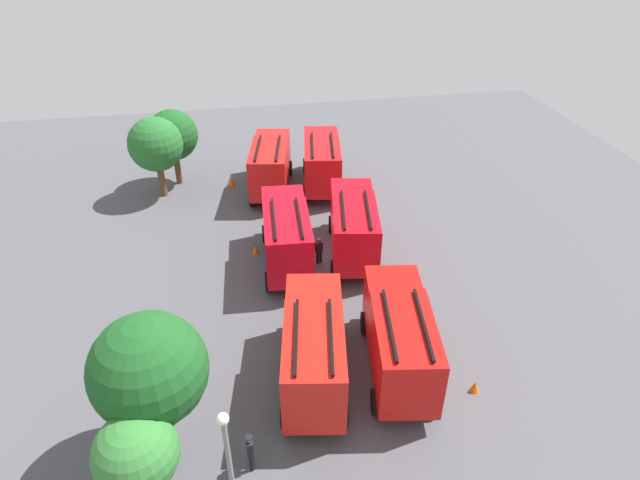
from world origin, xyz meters
TOP-DOWN VIEW (x-y plane):
  - ground_plane at (0.00, 0.00)m, footprint 56.11×56.11m
  - fire_truck_0 at (-9.33, -1.80)m, footprint 7.50×3.68m
  - fire_truck_1 at (0.14, -2.02)m, footprint 7.52×3.76m
  - fire_truck_2 at (9.24, -1.86)m, footprint 7.50×3.67m
  - fire_truck_3 at (-9.31, 2.01)m, footprint 7.51×3.73m
  - fire_truck_4 at (-0.11, 1.97)m, footprint 7.34×3.13m
  - fire_truck_5 at (9.41, 1.86)m, footprint 7.52×3.79m
  - firefighter_0 at (-0.30, 0.12)m, footprint 0.36×0.48m
  - firefighter_1 at (-13.09, 5.09)m, footprint 0.43×0.30m
  - tree_0 at (-13.93, 8.76)m, footprint 2.86×2.86m
  - tree_1 at (-11.66, 8.29)m, footprint 4.20×4.20m
  - tree_2 at (10.09, 9.61)m, footprint 3.76×3.76m
  - tree_3 at (11.91, 8.58)m, footprint 3.64×3.64m
  - traffic_cone_0 at (1.38, 3.72)m, footprint 0.39×0.39m
  - traffic_cone_1 at (-11.15, -4.84)m, footprint 0.40×0.40m
  - traffic_cone_2 at (10.75, 4.74)m, footprint 0.52×0.52m
  - lamppost at (-15.85, 5.67)m, footprint 0.36×0.36m

SIDE VIEW (x-z plane):
  - ground_plane at x=0.00m, z-range 0.00..0.00m
  - traffic_cone_0 at x=1.38m, z-range 0.00..0.56m
  - traffic_cone_1 at x=-11.15m, z-range 0.00..0.58m
  - traffic_cone_2 at x=10.75m, z-range 0.00..0.74m
  - firefighter_0 at x=-0.30m, z-range 0.10..1.77m
  - firefighter_1 at x=-13.09m, z-range 0.12..1.93m
  - fire_truck_0 at x=-9.33m, z-range 0.21..4.09m
  - fire_truck_1 at x=0.14m, z-range 0.21..4.09m
  - fire_truck_2 at x=9.24m, z-range 0.21..4.09m
  - fire_truck_3 at x=-9.31m, z-range 0.21..4.09m
  - fire_truck_4 at x=-0.11m, z-range 0.21..4.09m
  - fire_truck_5 at x=9.41m, z-range 0.21..4.09m
  - tree_0 at x=-13.93m, z-range 0.77..5.20m
  - tree_3 at x=11.91m, z-range 0.97..6.61m
  - lamppost at x=-15.85m, z-range 0.57..7.12m
  - tree_2 at x=10.09m, z-range 1.01..6.83m
  - tree_1 at x=-11.66m, z-range 1.13..7.64m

